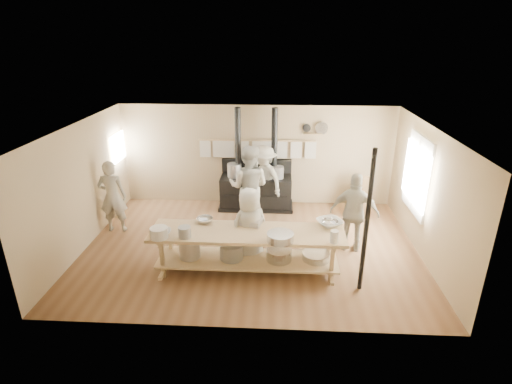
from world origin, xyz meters
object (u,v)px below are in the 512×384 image
at_px(stove, 256,189).
at_px(cook_by_window, 264,179).
at_px(cook_left, 249,187).
at_px(prep_table, 247,247).
at_px(roasting_pan, 249,221).
at_px(cook_far_left, 113,197).
at_px(chair, 361,204).
at_px(cook_center, 250,227).
at_px(cook_right, 354,213).

height_order(stove, cook_by_window, stove).
bearing_deg(cook_left, prep_table, 103.10).
distance_m(stove, cook_by_window, 0.43).
relative_size(prep_table, roasting_pan, 7.51).
distance_m(cook_far_left, chair, 5.93).
height_order(cook_center, cook_right, cook_right).
bearing_deg(cook_far_left, stove, -160.38).
relative_size(cook_by_window, chair, 1.76).
relative_size(cook_far_left, roasting_pan, 3.51).
distance_m(cook_left, cook_by_window, 0.97).
height_order(stove, chair, stove).
height_order(prep_table, cook_left, cook_left).
height_order(cook_by_window, roasting_pan, cook_by_window).
xyz_separation_m(cook_center, roasting_pan, (-0.02, 0.01, 0.12)).
height_order(cook_by_window, chair, cook_by_window).
bearing_deg(cook_center, stove, -118.83).
relative_size(prep_table, chair, 3.72).
height_order(cook_left, cook_by_window, cook_left).
distance_m(cook_far_left, cook_by_window, 3.61).
relative_size(stove, cook_center, 1.66).
bearing_deg(stove, cook_center, -89.33).
bearing_deg(chair, cook_center, -131.44).
height_order(cook_far_left, roasting_pan, cook_far_left).
bearing_deg(stove, cook_by_window, -37.42).
height_order(prep_table, chair, chair).
xyz_separation_m(cook_center, chair, (2.62, 2.37, -0.50)).
bearing_deg(chair, cook_right, -99.99).
relative_size(chair, roasting_pan, 2.02).
relative_size(cook_center, cook_by_window, 0.92).
height_order(prep_table, cook_far_left, cook_far_left).
bearing_deg(cook_left, roasting_pan, 104.29).
height_order(cook_far_left, cook_center, cook_far_left).
xyz_separation_m(cook_far_left, chair, (5.79, 1.16, -0.56)).
bearing_deg(cook_by_window, cook_right, -1.97).
distance_m(cook_far_left, cook_right, 5.31).
xyz_separation_m(stove, prep_table, (-0.00, -3.02, -0.00)).
distance_m(stove, prep_table, 3.02).
xyz_separation_m(cook_center, cook_right, (2.10, 0.62, 0.06)).
relative_size(stove, cook_by_window, 1.53).
xyz_separation_m(stove, roasting_pan, (0.01, -2.69, 0.38)).
relative_size(prep_table, cook_by_window, 2.12).
bearing_deg(prep_table, cook_center, 84.06).
relative_size(cook_left, cook_center, 1.25).
distance_m(cook_left, cook_center, 1.64).
xyz_separation_m(cook_far_left, cook_by_window, (3.36, 1.31, 0.01)).
bearing_deg(prep_table, chair, 45.52).
bearing_deg(cook_by_window, roasting_pan, -51.72).
height_order(prep_table, cook_by_window, cook_by_window).
relative_size(stove, roasting_pan, 5.42).
xyz_separation_m(prep_table, cook_left, (-0.10, 1.94, 0.46)).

